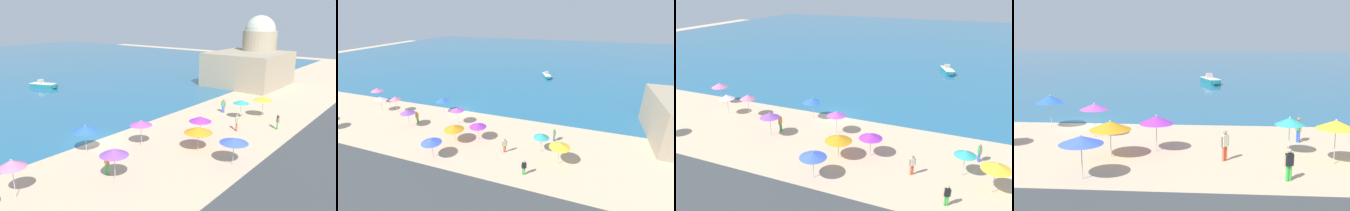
# 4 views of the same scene
# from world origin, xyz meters

# --- Properties ---
(ground_plane) EXTENTS (160.00, 160.00, 0.00)m
(ground_plane) POSITION_xyz_m (0.00, 0.00, 0.00)
(ground_plane) COLOR #CDAE8D
(sea) EXTENTS (150.00, 110.00, 0.05)m
(sea) POSITION_xyz_m (0.00, 55.00, 0.03)
(sea) COLOR #266389
(sea) RESTS_ON ground_plane
(coastal_road) EXTENTS (80.00, 8.00, 0.06)m
(coastal_road) POSITION_xyz_m (0.00, -18.00, 0.03)
(coastal_road) COLOR #3B3F40
(coastal_road) RESTS_ON ground_plane
(beach_umbrella_0) EXTENTS (2.13, 2.13, 2.28)m
(beach_umbrella_0) POSITION_xyz_m (6.75, -7.28, 1.97)
(beach_umbrella_0) COLOR #B2B2B7
(beach_umbrella_0) RESTS_ON ground_plane
(beach_umbrella_1) EXTENTS (1.78, 1.78, 2.32)m
(beach_umbrella_1) POSITION_xyz_m (14.74, -7.40, 2.04)
(beach_umbrella_1) COLOR #B2B2B7
(beach_umbrella_1) RESTS_ON ground_plane
(beach_umbrella_2) EXTENTS (2.26, 2.26, 2.52)m
(beach_umbrella_2) POSITION_xyz_m (-2.11, -1.67, 2.19)
(beach_umbrella_2) COLOR #B2B2B7
(beach_umbrella_2) RESTS_ON ground_plane
(beach_umbrella_3) EXTENTS (2.18, 2.18, 2.56)m
(beach_umbrella_3) POSITION_xyz_m (16.97, -9.01, 2.25)
(beach_umbrella_3) COLOR #B2B2B7
(beach_umbrella_3) RESTS_ON ground_plane
(beach_umbrella_4) EXTENTS (2.23, 2.23, 2.30)m
(beach_umbrella_4) POSITION_xyz_m (3.69, -12.42, 2.02)
(beach_umbrella_4) COLOR #B2B2B7
(beach_umbrella_4) RESTS_ON ground_plane
(beach_umbrella_5) EXTENTS (1.80, 1.80, 2.65)m
(beach_umbrella_5) POSITION_xyz_m (-9.40, -3.93, 2.33)
(beach_umbrella_5) COLOR #B2B2B7
(beach_umbrella_5) RESTS_ON ground_plane
(beach_umbrella_6) EXTENTS (2.02, 2.02, 2.70)m
(beach_umbrella_6) POSITION_xyz_m (-15.55, -1.77, 2.37)
(beach_umbrella_6) COLOR #B2B2B7
(beach_umbrella_6) RESTS_ON ground_plane
(beach_umbrella_7) EXTENTS (2.00, 2.00, 2.42)m
(beach_umbrella_7) POSITION_xyz_m (2.00, -4.17, 2.14)
(beach_umbrella_7) COLOR #B2B2B7
(beach_umbrella_7) RESTS_ON ground_plane
(beach_umbrella_8) EXTENTS (2.04, 2.04, 2.55)m
(beach_umbrella_8) POSITION_xyz_m (-3.96, -7.33, 2.23)
(beach_umbrella_8) COLOR #B2B2B7
(beach_umbrella_8) RESTS_ON ground_plane
(beach_umbrella_10) EXTENTS (1.84, 1.84, 2.45)m
(beach_umbrella_10) POSITION_xyz_m (-12.06, -4.42, 2.14)
(beach_umbrella_10) COLOR #B2B2B7
(beach_umbrella_10) RESTS_ON ground_plane
(beach_umbrella_12) EXTENTS (2.45, 2.45, 2.23)m
(beach_umbrella_12) POSITION_xyz_m (4.25, -8.74, 1.91)
(beach_umbrella_12) COLOR #B2B2B7
(beach_umbrella_12) RESTS_ON ground_plane
(bather_0) EXTENTS (0.26, 0.57, 1.77)m
(bather_0) POSITION_xyz_m (-3.61, -6.09, 1.00)
(bather_0) COLOR green
(bather_0) RESTS_ON ground_plane
(bather_1) EXTENTS (0.36, 0.52, 1.69)m
(bather_1) POSITION_xyz_m (15.85, -4.55, 0.95)
(bather_1) COLOR blue
(bather_1) RESTS_ON ground_plane
(bather_2) EXTENTS (0.52, 0.35, 1.66)m
(bather_2) POSITION_xyz_m (13.98, -11.95, 0.93)
(bather_2) COLOR green
(bather_2) RESTS_ON ground_plane
(bather_3) EXTENTS (0.47, 0.40, 1.78)m
(bather_3) POSITION_xyz_m (10.89, -8.94, 1.00)
(bather_3) COLOR #E05430
(bather_3) RESTS_ON ground_plane
(skiff_nearshore) EXTENTS (2.91, 4.67, 1.37)m
(skiff_nearshore) POSITION_xyz_m (9.74, 25.07, 0.47)
(skiff_nearshore) COLOR #20787E
(skiff_nearshore) RESTS_ON sea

